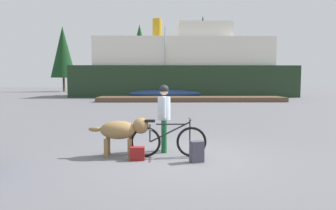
{
  "coord_description": "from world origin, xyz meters",
  "views": [
    {
      "loc": [
        -0.33,
        -6.89,
        1.79
      ],
      "look_at": [
        -0.2,
        1.04,
        1.16
      ],
      "focal_mm": 32.08,
      "sensor_mm": 36.0,
      "label": 1
    }
  ],
  "objects_px": {
    "person_cyclist": "(164,112)",
    "dog": "(123,130)",
    "ferry_boat": "(183,69)",
    "handbag_pannier": "(138,154)",
    "bicycle": "(168,141)",
    "backpack": "(197,152)",
    "sailboat_moored": "(165,93)"
  },
  "relations": [
    {
      "from": "person_cyclist",
      "to": "dog",
      "type": "xyz_separation_m",
      "value": [
        -0.98,
        -0.46,
        -0.39
      ]
    },
    {
      "from": "person_cyclist",
      "to": "dog",
      "type": "height_order",
      "value": "person_cyclist"
    },
    {
      "from": "ferry_boat",
      "to": "person_cyclist",
      "type": "bearing_deg",
      "value": -94.79
    },
    {
      "from": "handbag_pannier",
      "to": "sailboat_moored",
      "type": "xyz_separation_m",
      "value": [
        0.78,
        25.83,
        0.33
      ]
    },
    {
      "from": "backpack",
      "to": "handbag_pannier",
      "type": "height_order",
      "value": "backpack"
    },
    {
      "from": "handbag_pannier",
      "to": "person_cyclist",
      "type": "bearing_deg",
      "value": 53.55
    },
    {
      "from": "handbag_pannier",
      "to": "ferry_boat",
      "type": "height_order",
      "value": "ferry_boat"
    },
    {
      "from": "dog",
      "to": "handbag_pannier",
      "type": "relative_size",
      "value": 4.48
    },
    {
      "from": "bicycle",
      "to": "dog",
      "type": "relative_size",
      "value": 1.25
    },
    {
      "from": "bicycle",
      "to": "backpack",
      "type": "height_order",
      "value": "bicycle"
    },
    {
      "from": "person_cyclist",
      "to": "ferry_boat",
      "type": "xyz_separation_m",
      "value": [
        2.38,
        28.45,
        2.21
      ]
    },
    {
      "from": "person_cyclist",
      "to": "handbag_pannier",
      "type": "bearing_deg",
      "value": -126.45
    },
    {
      "from": "person_cyclist",
      "to": "backpack",
      "type": "height_order",
      "value": "person_cyclist"
    },
    {
      "from": "ferry_boat",
      "to": "handbag_pannier",
      "type": "bearing_deg",
      "value": -95.83
    },
    {
      "from": "backpack",
      "to": "ferry_boat",
      "type": "bearing_deg",
      "value": 86.77
    },
    {
      "from": "person_cyclist",
      "to": "backpack",
      "type": "xyz_separation_m",
      "value": [
        0.72,
        -1.0,
        -0.78
      ]
    },
    {
      "from": "bicycle",
      "to": "backpack",
      "type": "distance_m",
      "value": 0.8
    },
    {
      "from": "bicycle",
      "to": "dog",
      "type": "height_order",
      "value": "dog"
    },
    {
      "from": "person_cyclist",
      "to": "handbag_pannier",
      "type": "height_order",
      "value": "person_cyclist"
    },
    {
      "from": "person_cyclist",
      "to": "backpack",
      "type": "relative_size",
      "value": 3.61
    },
    {
      "from": "handbag_pannier",
      "to": "sailboat_moored",
      "type": "relative_size",
      "value": 0.04
    },
    {
      "from": "person_cyclist",
      "to": "dog",
      "type": "bearing_deg",
      "value": -154.95
    },
    {
      "from": "ferry_boat",
      "to": "dog",
      "type": "bearing_deg",
      "value": -96.63
    },
    {
      "from": "dog",
      "to": "handbag_pannier",
      "type": "xyz_separation_m",
      "value": [
        0.38,
        -0.36,
        -0.48
      ]
    },
    {
      "from": "backpack",
      "to": "sailboat_moored",
      "type": "xyz_separation_m",
      "value": [
        -0.55,
        26.02,
        0.25
      ]
    },
    {
      "from": "person_cyclist",
      "to": "backpack",
      "type": "bearing_deg",
      "value": -54.21
    },
    {
      "from": "sailboat_moored",
      "to": "dog",
      "type": "bearing_deg",
      "value": -92.59
    },
    {
      "from": "dog",
      "to": "backpack",
      "type": "height_order",
      "value": "dog"
    },
    {
      "from": "handbag_pannier",
      "to": "backpack",
      "type": "bearing_deg",
      "value": -7.9
    },
    {
      "from": "dog",
      "to": "sailboat_moored",
      "type": "height_order",
      "value": "sailboat_moored"
    },
    {
      "from": "person_cyclist",
      "to": "ferry_boat",
      "type": "relative_size",
      "value": 0.07
    },
    {
      "from": "person_cyclist",
      "to": "backpack",
      "type": "distance_m",
      "value": 1.46
    }
  ]
}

